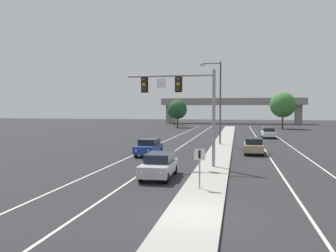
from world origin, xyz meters
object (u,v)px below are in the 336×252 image
(street_lamp_median, at_px, (218,98))
(median_sign_post, at_px, (200,162))
(car_receding_white, at_px, (268,133))
(car_oncoming_blue, at_px, (149,147))
(car_receding_tan, at_px, (254,146))
(overhead_signal_mast, at_px, (185,97))
(tree_far_left_c, at_px, (175,111))
(car_oncoming_silver, at_px, (159,165))
(tree_far_left_b, at_px, (177,109))
(tree_far_right_c, at_px, (283,105))

(street_lamp_median, bearing_deg, median_sign_post, -89.27)
(median_sign_post, relative_size, car_receding_white, 0.49)
(median_sign_post, xyz_separation_m, car_oncoming_blue, (-6.32, 13.31, -0.77))
(car_receding_tan, distance_m, car_receding_white, 19.67)
(overhead_signal_mast, relative_size, tree_far_left_c, 1.21)
(car_receding_white, distance_m, tree_far_left_c, 45.80)
(overhead_signal_mast, bearing_deg, street_lamp_median, 84.48)
(car_oncoming_silver, bearing_deg, tree_far_left_b, 98.76)
(median_sign_post, relative_size, street_lamp_median, 0.22)
(car_receding_tan, bearing_deg, tree_far_left_b, 108.84)
(overhead_signal_mast, xyz_separation_m, car_receding_tan, (5.45, 9.06, -4.49))
(overhead_signal_mast, bearing_deg, car_oncoming_blue, 126.36)
(street_lamp_median, relative_size, car_receding_white, 2.22)
(tree_far_left_b, bearing_deg, car_receding_tan, -71.16)
(overhead_signal_mast, bearing_deg, tree_far_left_b, 100.50)
(car_oncoming_silver, distance_m, car_receding_white, 34.05)
(tree_far_left_c, bearing_deg, overhead_signal_mast, -78.97)
(car_receding_white, relative_size, tree_far_left_c, 0.76)
(overhead_signal_mast, xyz_separation_m, car_oncoming_blue, (-4.43, 6.02, -4.49))
(overhead_signal_mast, relative_size, car_receding_tan, 1.60)
(tree_far_left_c, bearing_deg, car_receding_tan, -72.45)
(tree_far_left_b, bearing_deg, median_sign_post, -79.02)
(car_oncoming_blue, bearing_deg, car_receding_white, 60.11)
(car_receding_tan, bearing_deg, median_sign_post, -102.30)
(overhead_signal_mast, distance_m, tree_far_right_c, 56.08)
(car_receding_white, bearing_deg, tree_far_right_c, 78.53)
(street_lamp_median, relative_size, tree_far_left_b, 1.51)
(car_oncoming_blue, relative_size, tree_far_left_b, 0.68)
(car_oncoming_silver, xyz_separation_m, tree_far_right_c, (14.81, 58.55, 4.54))
(car_receding_tan, height_order, tree_far_right_c, tree_far_right_c)
(overhead_signal_mast, xyz_separation_m, tree_far_left_c, (-13.38, 68.63, -1.43))
(tree_far_left_b, bearing_deg, car_oncoming_blue, -83.31)
(car_oncoming_silver, xyz_separation_m, tree_far_left_b, (-9.09, 58.98, 3.49))
(car_oncoming_silver, relative_size, tree_far_left_c, 0.75)
(street_lamp_median, distance_m, car_receding_tan, 9.69)
(median_sign_post, bearing_deg, car_oncoming_blue, 115.39)
(overhead_signal_mast, bearing_deg, tree_far_left_c, 101.03)
(car_receding_tan, bearing_deg, car_receding_white, 81.12)
(tree_far_right_c, bearing_deg, overhead_signal_mast, -104.18)
(car_oncoming_blue, height_order, tree_far_left_b, tree_far_left_b)
(car_oncoming_silver, relative_size, car_receding_white, 1.00)
(car_receding_white, xyz_separation_m, tree_far_left_b, (-18.65, 26.30, 3.49))
(car_receding_tan, distance_m, tree_far_left_c, 62.54)
(tree_far_right_c, bearing_deg, car_oncoming_blue, -110.60)
(tree_far_left_b, bearing_deg, tree_far_left_c, 103.13)
(overhead_signal_mast, height_order, car_receding_white, overhead_signal_mast)
(car_oncoming_blue, bearing_deg, median_sign_post, -64.61)
(street_lamp_median, relative_size, car_oncoming_silver, 2.23)
(overhead_signal_mast, xyz_separation_m, tree_far_left_b, (-10.15, 54.80, -1.00))
(car_oncoming_blue, xyz_separation_m, tree_far_right_c, (18.17, 48.35, 4.54))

